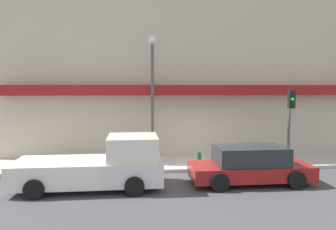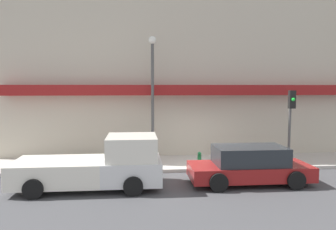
# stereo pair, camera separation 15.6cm
# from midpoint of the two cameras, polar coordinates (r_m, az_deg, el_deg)

# --- Properties ---
(ground_plane) EXTENTS (80.00, 80.00, 0.00)m
(ground_plane) POSITION_cam_midpoint_polar(r_m,az_deg,el_deg) (14.16, 6.10, -9.84)
(ground_plane) COLOR #424244
(sidewalk) EXTENTS (36.00, 2.85, 0.14)m
(sidewalk) POSITION_cam_midpoint_polar(r_m,az_deg,el_deg) (15.50, 4.99, -8.26)
(sidewalk) COLOR #B7B2A8
(sidewalk) RESTS_ON ground
(building) EXTENTS (19.80, 3.80, 11.90)m
(building) POSITION_cam_midpoint_polar(r_m,az_deg,el_deg) (18.11, 3.38, 12.28)
(building) COLOR #BCB29E
(building) RESTS_ON ground
(pickup_truck) EXTENTS (5.15, 2.26, 1.86)m
(pickup_truck) POSITION_cam_midpoint_polar(r_m,az_deg,el_deg) (12.04, -12.21, -8.62)
(pickup_truck) COLOR silver
(pickup_truck) RESTS_ON ground
(parked_car) EXTENTS (4.46, 1.97, 1.40)m
(parked_car) POSITION_cam_midpoint_polar(r_m,az_deg,el_deg) (12.71, 13.72, -8.49)
(parked_car) COLOR maroon
(parked_car) RESTS_ON ground
(fire_hydrant) EXTENTS (0.17, 0.17, 0.60)m
(fire_hydrant) POSITION_cam_midpoint_polar(r_m,az_deg,el_deg) (14.68, 5.20, -7.53)
(fire_hydrant) COLOR #196633
(fire_hydrant) RESTS_ON sidewalk
(street_lamp) EXTENTS (0.36, 0.36, 5.78)m
(street_lamp) POSITION_cam_midpoint_polar(r_m,az_deg,el_deg) (15.26, -3.03, 5.42)
(street_lamp) COLOR #4C4C4C
(street_lamp) RESTS_ON sidewalk
(traffic_light) EXTENTS (0.28, 0.42, 3.30)m
(traffic_light) POSITION_cam_midpoint_polar(r_m,az_deg,el_deg) (15.61, 20.26, 0.31)
(traffic_light) COLOR #4C4C4C
(traffic_light) RESTS_ON sidewalk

